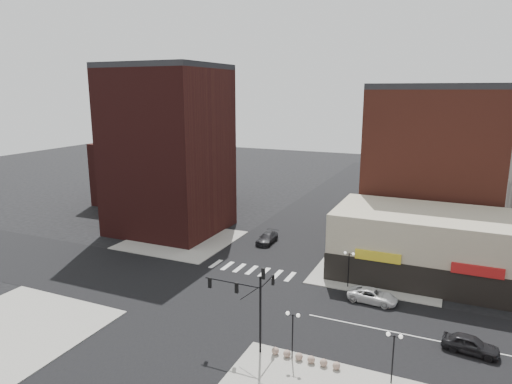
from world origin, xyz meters
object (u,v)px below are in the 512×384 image
at_px(dark_sedan_north, 267,238).
at_px(traffic_signal, 252,296).
at_px(street_lamp_se_a, 293,324).
at_px(dark_sedan_east, 471,344).
at_px(street_lamp_se_b, 394,345).
at_px(street_lamp_ne, 349,260).
at_px(white_suv, 373,296).

bearing_deg(dark_sedan_north, traffic_signal, -71.47).
xyz_separation_m(street_lamp_se_a, dark_sedan_north, (-13.34, 26.56, -2.55)).
bearing_deg(dark_sedan_east, street_lamp_se_a, 125.00).
xyz_separation_m(street_lamp_se_b, street_lamp_ne, (-7.00, 16.00, 0.00)).
height_order(white_suv, dark_sedan_east, dark_sedan_east).
bearing_deg(traffic_signal, dark_sedan_east, 22.06).
bearing_deg(dark_sedan_north, dark_sedan_east, -37.19).
bearing_deg(dark_sedan_east, street_lamp_se_b, 149.40).
relative_size(traffic_signal, dark_sedan_north, 1.52).
height_order(traffic_signal, white_suv, traffic_signal).
bearing_deg(white_suv, dark_sedan_north, 56.78).
height_order(street_lamp_ne, white_suv, street_lamp_ne).
xyz_separation_m(traffic_signal, dark_sedan_north, (-9.58, 26.39, -4.22)).
bearing_deg(white_suv, street_lamp_se_a, 166.12).
bearing_deg(dark_sedan_north, street_lamp_se_a, -64.74).
distance_m(traffic_signal, street_lamp_ne, 16.62).
bearing_deg(white_suv, street_lamp_se_b, -160.83).
bearing_deg(traffic_signal, white_suv, 59.07).
bearing_deg(traffic_signal, street_lamp_ne, 73.25).
bearing_deg(traffic_signal, street_lamp_se_b, -0.82).
relative_size(street_lamp_se_b, white_suv, 0.81).
height_order(traffic_signal, dark_sedan_east, traffic_signal).
bearing_deg(street_lamp_ne, street_lamp_se_a, -93.58).
distance_m(street_lamp_se_a, dark_sedan_east, 15.54).
xyz_separation_m(dark_sedan_east, dark_sedan_north, (-26.89, 19.38, -0.03)).
xyz_separation_m(traffic_signal, street_lamp_se_a, (3.76, -0.17, -1.67)).
height_order(traffic_signal, street_lamp_se_b, traffic_signal).
bearing_deg(street_lamp_se_a, street_lamp_se_b, 0.00).
distance_m(street_lamp_ne, white_suv, 4.83).
bearing_deg(street_lamp_se_b, dark_sedan_east, 52.34).
relative_size(street_lamp_ne, dark_sedan_east, 0.91).
bearing_deg(street_lamp_se_b, street_lamp_ne, 113.63).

